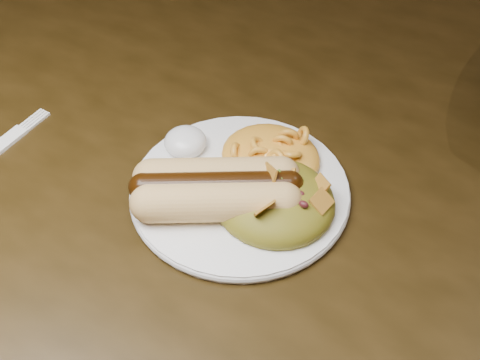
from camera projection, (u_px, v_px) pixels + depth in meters
The scene contains 6 objects.
table at pixel (207, 165), 0.78m from camera, with size 1.60×0.90×0.75m.
plate at pixel (240, 191), 0.61m from camera, with size 0.20×0.20×0.01m, color white.
hotdog at pixel (216, 188), 0.58m from camera, with size 0.12×0.12×0.03m.
mac_and_cheese at pixel (271, 146), 0.62m from camera, with size 0.10×0.09×0.04m, color #F08A43.
sour_cream at pixel (185, 139), 0.64m from camera, with size 0.04×0.04×0.02m, color white.
taco_salad at pixel (275, 192), 0.58m from camera, with size 0.11×0.10×0.05m.
Camera 1 is at (0.33, -0.45, 1.20)m, focal length 50.00 mm.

